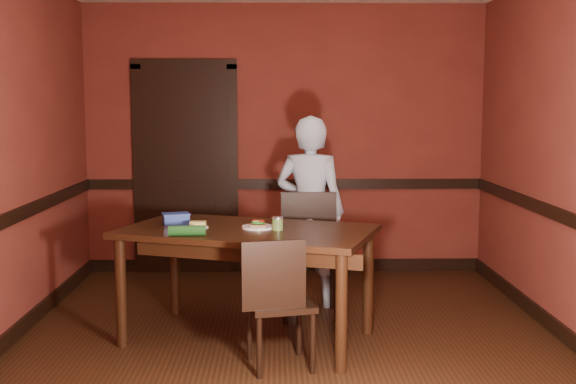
{
  "coord_description": "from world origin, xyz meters",
  "views": [
    {
      "loc": [
        -0.1,
        -5.04,
        1.71
      ],
      "look_at": [
        0.0,
        0.35,
        1.05
      ],
      "focal_mm": 45.0,
      "sensor_mm": 36.0,
      "label": 1
    }
  ],
  "objects_px": {
    "chair_near": "(280,301)",
    "sandwich_plate": "(258,226)",
    "chair_far": "(310,256)",
    "person": "(310,211)",
    "cheese_saucer": "(198,225)",
    "dining_table": "(248,284)",
    "food_tub": "(176,219)",
    "sauce_jar": "(278,223)"
  },
  "relations": [
    {
      "from": "sandwich_plate",
      "to": "food_tub",
      "type": "bearing_deg",
      "value": 163.6
    },
    {
      "from": "dining_table",
      "to": "cheese_saucer",
      "type": "height_order",
      "value": "cheese_saucer"
    },
    {
      "from": "person",
      "to": "food_tub",
      "type": "distance_m",
      "value": 1.27
    },
    {
      "from": "sandwich_plate",
      "to": "food_tub",
      "type": "distance_m",
      "value": 0.64
    },
    {
      "from": "chair_near",
      "to": "cheese_saucer",
      "type": "height_order",
      "value": "chair_near"
    },
    {
      "from": "sauce_jar",
      "to": "food_tub",
      "type": "relative_size",
      "value": 0.41
    },
    {
      "from": "sandwich_plate",
      "to": "cheese_saucer",
      "type": "xyz_separation_m",
      "value": [
        -0.43,
        0.01,
        0.0
      ]
    },
    {
      "from": "chair_far",
      "to": "food_tub",
      "type": "height_order",
      "value": "chair_far"
    },
    {
      "from": "chair_near",
      "to": "food_tub",
      "type": "xyz_separation_m",
      "value": [
        -0.77,
        0.73,
        0.43
      ]
    },
    {
      "from": "chair_far",
      "to": "food_tub",
      "type": "distance_m",
      "value": 1.15
    },
    {
      "from": "sauce_jar",
      "to": "cheese_saucer",
      "type": "relative_size",
      "value": 0.62
    },
    {
      "from": "dining_table",
      "to": "food_tub",
      "type": "xyz_separation_m",
      "value": [
        -0.54,
        0.19,
        0.45
      ]
    },
    {
      "from": "dining_table",
      "to": "sandwich_plate",
      "type": "distance_m",
      "value": 0.43
    },
    {
      "from": "chair_far",
      "to": "dining_table",
      "type": "bearing_deg",
      "value": -128.9
    },
    {
      "from": "chair_near",
      "to": "sandwich_plate",
      "type": "distance_m",
      "value": 0.7
    },
    {
      "from": "chair_near",
      "to": "person",
      "type": "height_order",
      "value": "person"
    },
    {
      "from": "chair_near",
      "to": "cheese_saucer",
      "type": "xyz_separation_m",
      "value": [
        -0.59,
        0.57,
        0.41
      ]
    },
    {
      "from": "dining_table",
      "to": "cheese_saucer",
      "type": "bearing_deg",
      "value": -164.58
    },
    {
      "from": "person",
      "to": "sauce_jar",
      "type": "relative_size",
      "value": 17.17
    },
    {
      "from": "cheese_saucer",
      "to": "food_tub",
      "type": "distance_m",
      "value": 0.25
    },
    {
      "from": "chair_far",
      "to": "cheese_saucer",
      "type": "height_order",
      "value": "chair_far"
    },
    {
      "from": "cheese_saucer",
      "to": "chair_near",
      "type": "bearing_deg",
      "value": -44.05
    },
    {
      "from": "dining_table",
      "to": "sauce_jar",
      "type": "distance_m",
      "value": 0.51
    },
    {
      "from": "sauce_jar",
      "to": "food_tub",
      "type": "bearing_deg",
      "value": 160.78
    },
    {
      "from": "dining_table",
      "to": "person",
      "type": "distance_m",
      "value": 1.12
    },
    {
      "from": "chair_far",
      "to": "person",
      "type": "relative_size",
      "value": 0.61
    },
    {
      "from": "person",
      "to": "sandwich_plate",
      "type": "distance_m",
      "value": 1.01
    },
    {
      "from": "person",
      "to": "cheese_saucer",
      "type": "xyz_separation_m",
      "value": [
        -0.85,
        -0.9,
        0.03
      ]
    },
    {
      "from": "person",
      "to": "cheese_saucer",
      "type": "bearing_deg",
      "value": 62.06
    },
    {
      "from": "dining_table",
      "to": "cheese_saucer",
      "type": "xyz_separation_m",
      "value": [
        -0.36,
        0.02,
        0.43
      ]
    },
    {
      "from": "person",
      "to": "sauce_jar",
      "type": "distance_m",
      "value": 1.04
    },
    {
      "from": "person",
      "to": "sauce_jar",
      "type": "bearing_deg",
      "value": 89.89
    },
    {
      "from": "chair_near",
      "to": "cheese_saucer",
      "type": "bearing_deg",
      "value": -56.6
    },
    {
      "from": "sandwich_plate",
      "to": "food_tub",
      "type": "height_order",
      "value": "food_tub"
    },
    {
      "from": "chair_near",
      "to": "sandwich_plate",
      "type": "xyz_separation_m",
      "value": [
        -0.15,
        0.55,
        0.4
      ]
    },
    {
      "from": "chair_far",
      "to": "sandwich_plate",
      "type": "xyz_separation_m",
      "value": [
        -0.4,
        -0.58,
        0.35
      ]
    },
    {
      "from": "chair_far",
      "to": "cheese_saucer",
      "type": "distance_m",
      "value": 1.07
    },
    {
      "from": "dining_table",
      "to": "sandwich_plate",
      "type": "relative_size",
      "value": 7.58
    },
    {
      "from": "sandwich_plate",
      "to": "sauce_jar",
      "type": "relative_size",
      "value": 2.47
    },
    {
      "from": "chair_near",
      "to": "cheese_saucer",
      "type": "relative_size",
      "value": 5.79
    },
    {
      "from": "dining_table",
      "to": "sauce_jar",
      "type": "bearing_deg",
      "value": 0.43
    },
    {
      "from": "sandwich_plate",
      "to": "chair_far",
      "type": "bearing_deg",
      "value": 55.56
    }
  ]
}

